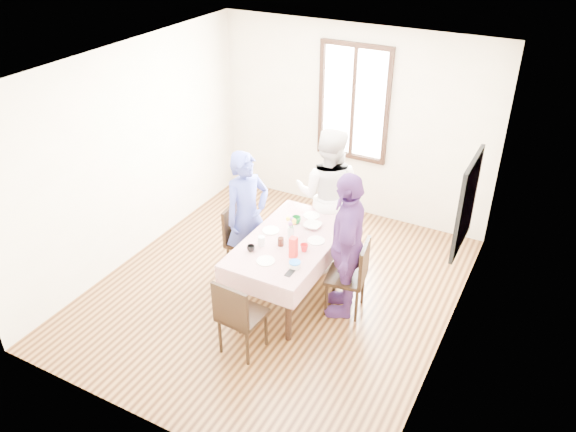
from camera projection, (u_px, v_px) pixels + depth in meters
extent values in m
plane|color=black|center=(276.00, 289.00, 6.89)|extent=(4.50, 4.50, 0.00)
plane|color=beige|center=(353.00, 123.00, 7.92)|extent=(4.00, 0.00, 4.00)
plane|color=beige|center=(459.00, 236.00, 5.40)|extent=(0.00, 4.50, 4.50)
cube|color=black|center=(354.00, 103.00, 7.75)|extent=(1.02, 0.06, 1.62)
cube|color=white|center=(354.00, 103.00, 7.76)|extent=(0.90, 0.02, 1.50)
cube|color=red|center=(467.00, 204.00, 5.53)|extent=(0.04, 0.76, 0.96)
cube|color=black|center=(290.00, 268.00, 6.62)|extent=(0.81, 1.51, 0.75)
cube|color=#5B040F|center=(290.00, 240.00, 6.43)|extent=(0.93, 1.63, 0.01)
cube|color=black|center=(246.00, 241.00, 6.96)|extent=(0.46, 0.46, 0.91)
cube|color=black|center=(346.00, 276.00, 6.34)|extent=(0.48, 0.48, 0.91)
cube|color=black|center=(327.00, 221.00, 7.37)|extent=(0.47, 0.47, 0.91)
cube|color=black|center=(242.00, 314.00, 5.79)|extent=(0.44, 0.44, 0.91)
imported|color=#394396|center=(246.00, 216.00, 6.77)|extent=(0.60, 0.70, 1.63)
imported|color=silver|center=(328.00, 193.00, 7.15)|extent=(0.97, 0.82, 1.75)
imported|color=#4F2969|center=(346.00, 245.00, 6.14)|extent=(0.71, 1.09, 1.73)
imported|color=black|center=(251.00, 248.00, 6.22)|extent=(0.10, 0.10, 0.07)
imported|color=red|center=(304.00, 248.00, 6.21)|extent=(0.10, 0.10, 0.08)
imported|color=#0C7226|center=(296.00, 220.00, 6.72)|extent=(0.15, 0.15, 0.09)
imported|color=white|center=(313.00, 226.00, 6.64)|extent=(0.21, 0.21, 0.05)
cube|color=red|center=(293.00, 247.00, 6.08)|extent=(0.08, 0.08, 0.24)
cylinder|color=white|center=(295.00, 265.00, 5.95)|extent=(0.12, 0.12, 0.06)
cylinder|color=black|center=(281.00, 242.00, 6.30)|extent=(0.07, 0.07, 0.10)
cylinder|color=silver|center=(262.00, 241.00, 6.30)|extent=(0.08, 0.08, 0.11)
cube|color=black|center=(290.00, 273.00, 5.88)|extent=(0.07, 0.13, 0.01)
cylinder|color=silver|center=(291.00, 233.00, 6.42)|extent=(0.07, 0.07, 0.15)
cylinder|color=white|center=(271.00, 230.00, 6.59)|extent=(0.20, 0.20, 0.01)
cylinder|color=white|center=(316.00, 241.00, 6.40)|extent=(0.20, 0.20, 0.01)
cylinder|color=white|center=(312.00, 216.00, 6.88)|extent=(0.20, 0.20, 0.01)
cylinder|color=white|center=(266.00, 261.00, 6.06)|extent=(0.20, 0.20, 0.01)
cylinder|color=blue|center=(295.00, 262.00, 5.94)|extent=(0.12, 0.12, 0.01)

